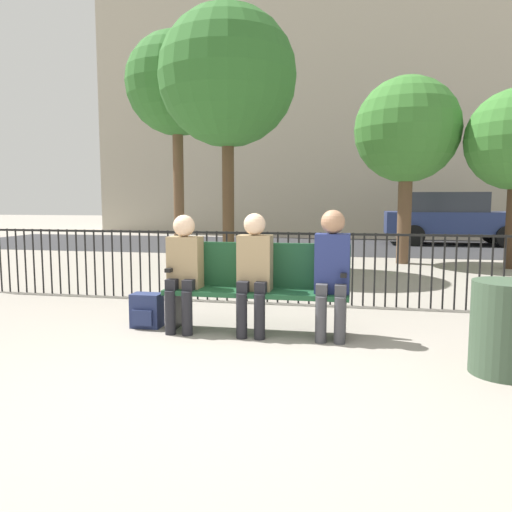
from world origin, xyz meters
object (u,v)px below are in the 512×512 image
object	(u,v)px
tree_0	(407,131)
trash_bin	(506,328)
tree_1	(177,85)
seated_person_1	(254,267)
tree_3	(227,78)
seated_person_0	(184,266)
backpack	(147,311)
parked_car_0	(452,217)
park_bench	(258,284)
seated_person_2	(332,266)

from	to	relation	value
tree_0	trash_bin	distance (m)	7.53
tree_0	tree_1	bearing A→B (deg)	-171.70
tree_1	trash_bin	bearing A→B (deg)	-51.91
seated_person_1	tree_3	size ratio (longest dim) A/B	0.25
seated_person_0	backpack	bearing A→B (deg)	173.77
seated_person_0	trash_bin	xyz separation A→B (m)	(2.92, -0.77, -0.32)
seated_person_0	tree_3	distance (m)	5.50
tree_3	parked_car_0	size ratio (longest dim) A/B	1.19
park_bench	tree_3	xyz separation A→B (m)	(-1.45, 4.43, 3.18)
seated_person_2	tree_0	distance (m)	6.80
park_bench	parked_car_0	xyz separation A→B (m)	(3.92, 11.45, 0.34)
trash_bin	seated_person_2	bearing A→B (deg)	151.01
seated_person_0	seated_person_2	distance (m)	1.53
seated_person_0	seated_person_1	xyz separation A→B (m)	(0.75, 0.00, 0.01)
seated_person_1	backpack	bearing A→B (deg)	177.72
park_bench	tree_1	xyz separation A→B (m)	(-2.86, 5.51, 3.34)
backpack	tree_1	world-z (taller)	tree_1
seated_person_1	tree_0	bearing A→B (deg)	72.29
tree_3	seated_person_1	bearing A→B (deg)	-72.41
park_bench	seated_person_2	world-z (taller)	seated_person_2
seated_person_2	tree_3	distance (m)	5.87
backpack	trash_bin	size ratio (longest dim) A/B	0.50
park_bench	trash_bin	distance (m)	2.34
seated_person_2	trash_bin	world-z (taller)	seated_person_2
seated_person_0	seated_person_1	bearing A→B (deg)	0.08
park_bench	seated_person_2	distance (m)	0.81
seated_person_0	parked_car_0	world-z (taller)	parked_car_0
seated_person_1	backpack	distance (m)	1.30
seated_person_1	parked_car_0	size ratio (longest dim) A/B	0.29
park_bench	seated_person_0	distance (m)	0.79
seated_person_1	tree_3	distance (m)	5.63
seated_person_1	tree_0	world-z (taller)	tree_0
tree_0	tree_1	xyz separation A→B (m)	(-4.87, -0.71, 1.00)
parked_car_0	park_bench	bearing A→B (deg)	-108.92
tree_3	trash_bin	distance (m)	7.24
seated_person_1	tree_1	xyz separation A→B (m)	(-2.85, 5.63, 3.14)
seated_person_0	parked_car_0	distance (m)	12.49
seated_person_2	tree_0	world-z (taller)	tree_0
park_bench	parked_car_0	size ratio (longest dim) A/B	0.45
backpack	trash_bin	world-z (taller)	trash_bin
seated_person_0	parked_car_0	xyz separation A→B (m)	(4.68, 11.58, 0.15)
seated_person_0	tree_3	xyz separation A→B (m)	(-0.70, 4.56, 2.99)
seated_person_0	tree_1	bearing A→B (deg)	110.45
tree_3	park_bench	bearing A→B (deg)	-71.82
seated_person_1	seated_person_2	distance (m)	0.78
park_bench	seated_person_1	size ratio (longest dim) A/B	1.53
tree_3	parked_car_0	world-z (taller)	tree_3
seated_person_1	trash_bin	distance (m)	2.32
backpack	seated_person_1	bearing A→B (deg)	-2.28
seated_person_0	seated_person_1	world-z (taller)	seated_person_1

